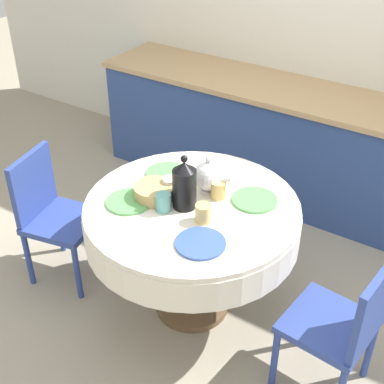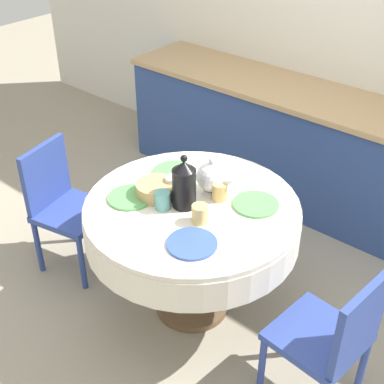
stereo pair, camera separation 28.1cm
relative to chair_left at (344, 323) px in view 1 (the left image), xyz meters
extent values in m
plane|color=#9E937F|center=(-0.92, 0.09, -0.48)|extent=(12.00, 12.00, 0.00)
cube|color=silver|center=(-0.92, 1.88, 0.82)|extent=(7.00, 0.05, 2.60)
cube|color=#2D4784|center=(-0.92, 1.55, -0.05)|extent=(3.20, 0.60, 0.84)
cube|color=tan|center=(-0.92, 1.55, 0.39)|extent=(3.24, 0.64, 0.04)
cylinder|color=brown|center=(-0.92, 0.09, -0.46)|extent=(0.44, 0.44, 0.04)
cylinder|color=brown|center=(-0.92, 0.09, -0.18)|extent=(0.11, 0.11, 0.51)
cylinder|color=silver|center=(-0.92, 0.09, 0.16)|extent=(1.18, 1.18, 0.18)
cylinder|color=silver|center=(-0.92, 0.09, 0.27)|extent=(1.17, 1.17, 0.03)
cube|color=#2D428E|center=(-0.07, 0.01, -0.06)|extent=(0.44, 0.44, 0.04)
cube|color=#2D428E|center=(0.11, -0.01, 0.17)|extent=(0.07, 0.38, 0.41)
cylinder|color=#2D428E|center=(-0.27, -0.15, -0.28)|extent=(0.04, 0.04, 0.40)
cylinder|color=#2D428E|center=(-0.23, 0.20, -0.28)|extent=(0.04, 0.04, 0.40)
cylinder|color=#2D428E|center=(0.12, 0.17, -0.28)|extent=(0.04, 0.04, 0.40)
cube|color=#2D428E|center=(-1.76, -0.09, -0.06)|extent=(0.47, 0.47, 0.04)
cube|color=#2D428E|center=(-1.93, -0.12, 0.17)|extent=(0.11, 0.38, 0.41)
cylinder|color=#2D428E|center=(-1.62, 0.12, -0.28)|extent=(0.04, 0.04, 0.40)
cylinder|color=#2D428E|center=(-1.55, -0.22, -0.28)|extent=(0.04, 0.04, 0.40)
cylinder|color=#2D428E|center=(-1.97, 0.05, -0.28)|extent=(0.04, 0.04, 0.40)
cylinder|color=#2D428E|center=(-1.89, -0.30, -0.28)|extent=(0.04, 0.04, 0.40)
cylinder|color=#5BA85B|center=(-1.22, -0.08, 0.29)|extent=(0.25, 0.25, 0.01)
cylinder|color=#5BA39E|center=(-1.02, -0.04, 0.33)|extent=(0.08, 0.08, 0.10)
cylinder|color=#3856AD|center=(-0.70, -0.17, 0.29)|extent=(0.25, 0.25, 0.01)
cylinder|color=#DBB766|center=(-0.79, 0.00, 0.33)|extent=(0.08, 0.08, 0.10)
cylinder|color=#5BA85B|center=(-1.21, 0.27, 0.29)|extent=(0.25, 0.25, 0.01)
cylinder|color=white|center=(-1.08, 0.11, 0.33)|extent=(0.08, 0.08, 0.10)
cylinder|color=#5BA85B|center=(-0.66, 0.30, 0.29)|extent=(0.25, 0.25, 0.01)
cylinder|color=#DBB766|center=(-0.84, 0.22, 0.33)|extent=(0.08, 0.08, 0.10)
cylinder|color=black|center=(-0.95, 0.06, 0.39)|extent=(0.13, 0.13, 0.22)
cone|color=black|center=(-0.95, 0.06, 0.53)|extent=(0.11, 0.11, 0.05)
sphere|color=black|center=(-0.95, 0.06, 0.57)|extent=(0.04, 0.04, 0.04)
cylinder|color=white|center=(-0.92, 0.25, 0.29)|extent=(0.09, 0.09, 0.01)
sphere|color=white|center=(-0.92, 0.25, 0.38)|extent=(0.17, 0.17, 0.17)
cylinder|color=white|center=(-0.82, 0.25, 0.39)|extent=(0.10, 0.03, 0.06)
sphere|color=white|center=(-0.92, 0.25, 0.48)|extent=(0.04, 0.04, 0.04)
cylinder|color=tan|center=(-1.13, 0.03, 0.32)|extent=(0.22, 0.22, 0.08)
camera|label=1|loc=(0.36, -1.87, 1.92)|focal=50.00mm
camera|label=2|loc=(0.58, -1.71, 1.92)|focal=50.00mm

